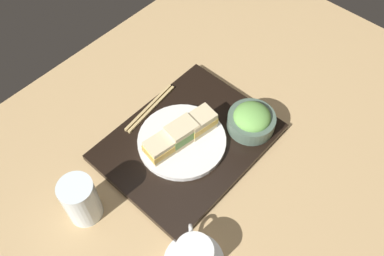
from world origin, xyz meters
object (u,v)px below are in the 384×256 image
Objects in this scene: coffee_cup at (194,256)px; drinking_glass at (81,200)px; sandwich_plate at (182,141)px; sandwich_middle at (182,133)px; chopsticks_pair at (150,108)px; sandwich_near at (201,121)px; sandwich_far at (161,147)px; salad_bowl at (252,120)px.

drinking_glass is at bearing -72.53° from coffee_cup.
sandwich_plate is at bearing 171.76° from drinking_glass.
sandwich_plate is 2.66× the size of sandwich_middle.
sandwich_middle is at bearing -131.95° from coffee_cup.
chopsticks_pair is 41.76cm from coffee_cup.
sandwich_near is 0.99× the size of sandwich_middle.
sandwich_near reaches higher than sandwich_far.
chopsticks_pair is at bearing -99.11° from sandwich_middle.
salad_bowl is at bearing 147.94° from sandwich_plate.
chopsticks_pair is (-2.18, -13.58, -0.36)cm from sandwich_plate.
chopsticks_pair is at bearing -162.41° from drinking_glass.
sandwich_plate is 3.51cm from sandwich_middle.
sandwich_far is at bearing -10.03° from sandwich_plate.
sandwich_middle is at bearing -10.03° from sandwich_near.
sandwich_middle is at bearing 171.76° from drinking_glass.
sandwich_middle is at bearing 169.97° from sandwich_far.
drinking_glass is (21.90, -2.98, 0.60)cm from sandwich_far.
sandwich_middle is (0.00, -0.00, 3.51)cm from sandwich_plate.
chopsticks_pair is at bearing -75.30° from sandwich_near.
chopsticks_pair is (3.84, -14.65, -3.69)cm from sandwich_near.
salad_bowl is at bearing 137.67° from sandwich_near.
sandwich_middle reaches higher than salad_bowl.
salad_bowl is (-9.50, 8.65, -1.10)cm from sandwich_near.
drinking_glass is at bearing -8.24° from sandwich_middle.
sandwich_middle is 18.36cm from salad_bowl.
sandwich_plate is at bearing -32.06° from salad_bowl.
sandwich_middle reaches higher than chopsticks_pair.
sandwich_middle is 0.63× the size of coffee_cup.
sandwich_far is at bearing -26.60° from salad_bowl.
sandwich_far is at bearing -10.03° from sandwich_middle.
sandwich_far reaches higher than coffee_cup.
sandwich_near is 0.44× the size of chopsticks_pair.
sandwich_middle reaches higher than sandwich_plate.
sandwich_plate is 1.78× the size of drinking_glass.
drinking_glass reaches higher than salad_bowl.
sandwich_near is 0.98× the size of sandwich_far.
sandwich_far is at bearing 56.78° from chopsticks_pair.
sandwich_far is at bearing -10.03° from sandwich_near.
coffee_cup is (19.73, 21.95, 0.86)cm from sandwich_plate.
sandwich_near is at bearing -140.95° from coffee_cup.
sandwich_middle reaches higher than sandwich_far.
chopsticks_pair is (-2.18, -13.58, -3.87)cm from sandwich_middle.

